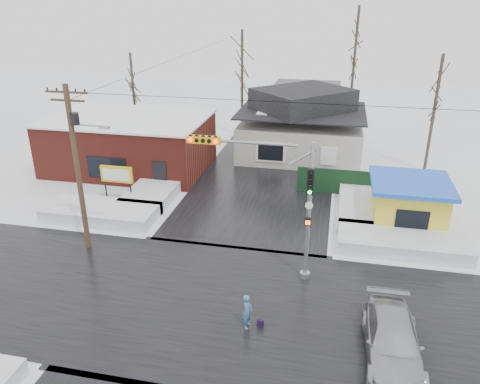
% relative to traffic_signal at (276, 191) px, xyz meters
% --- Properties ---
extents(ground, '(120.00, 120.00, 0.00)m').
position_rel_traffic_signal_xyz_m(ground, '(-2.43, -2.97, -4.54)').
color(ground, white).
rests_on(ground, ground).
extents(road_ns, '(10.00, 120.00, 0.02)m').
position_rel_traffic_signal_xyz_m(road_ns, '(-2.43, -2.97, -4.53)').
color(road_ns, black).
rests_on(road_ns, ground).
extents(road_ew, '(120.00, 10.00, 0.02)m').
position_rel_traffic_signal_xyz_m(road_ew, '(-2.43, -2.97, -4.53)').
color(road_ew, black).
rests_on(road_ew, ground).
extents(snowbank_nw, '(7.00, 3.00, 0.80)m').
position_rel_traffic_signal_xyz_m(snowbank_nw, '(-11.43, 4.03, -4.14)').
color(snowbank_nw, white).
rests_on(snowbank_nw, ground).
extents(snowbank_ne, '(7.00, 3.00, 0.80)m').
position_rel_traffic_signal_xyz_m(snowbank_ne, '(6.57, 4.03, -4.14)').
color(snowbank_ne, white).
rests_on(snowbank_ne, ground).
extents(snowbank_nside_w, '(3.00, 8.00, 0.80)m').
position_rel_traffic_signal_xyz_m(snowbank_nside_w, '(-9.43, 9.03, -4.14)').
color(snowbank_nside_w, white).
rests_on(snowbank_nside_w, ground).
extents(snowbank_nside_e, '(3.00, 8.00, 0.80)m').
position_rel_traffic_signal_xyz_m(snowbank_nside_e, '(4.57, 9.03, -4.14)').
color(snowbank_nside_e, white).
rests_on(snowbank_nside_e, ground).
extents(traffic_signal, '(6.05, 0.68, 7.00)m').
position_rel_traffic_signal_xyz_m(traffic_signal, '(0.00, 0.00, 0.00)').
color(traffic_signal, gray).
rests_on(traffic_signal, ground).
extents(utility_pole, '(3.15, 0.44, 9.00)m').
position_rel_traffic_signal_xyz_m(utility_pole, '(-10.36, 0.53, 0.57)').
color(utility_pole, '#382619').
rests_on(utility_pole, ground).
extents(brick_building, '(12.20, 8.20, 4.12)m').
position_rel_traffic_signal_xyz_m(brick_building, '(-13.43, 13.03, -2.46)').
color(brick_building, maroon).
rests_on(brick_building, ground).
extents(marquee_sign, '(2.20, 0.21, 2.55)m').
position_rel_traffic_signal_xyz_m(marquee_sign, '(-11.43, 6.53, -2.62)').
color(marquee_sign, black).
rests_on(marquee_sign, ground).
extents(house, '(10.40, 8.40, 5.76)m').
position_rel_traffic_signal_xyz_m(house, '(-0.43, 19.03, -1.92)').
color(house, '#BDB7AB').
rests_on(house, ground).
extents(kiosk, '(4.60, 4.60, 2.88)m').
position_rel_traffic_signal_xyz_m(kiosk, '(7.07, 7.03, -3.08)').
color(kiosk, yellow).
rests_on(kiosk, ground).
extents(fence, '(8.00, 0.12, 1.80)m').
position_rel_traffic_signal_xyz_m(fence, '(4.07, 11.03, -3.64)').
color(fence, black).
rests_on(fence, ground).
extents(tree_far_left, '(3.00, 3.00, 10.00)m').
position_rel_traffic_signal_xyz_m(tree_far_left, '(-6.43, 23.03, 3.41)').
color(tree_far_left, '#332821').
rests_on(tree_far_left, ground).
extents(tree_far_mid, '(3.00, 3.00, 12.00)m').
position_rel_traffic_signal_xyz_m(tree_far_mid, '(3.57, 25.03, 5.00)').
color(tree_far_mid, '#332821').
rests_on(tree_far_mid, ground).
extents(tree_far_right, '(3.00, 3.00, 9.00)m').
position_rel_traffic_signal_xyz_m(tree_far_right, '(9.57, 17.03, 2.62)').
color(tree_far_right, '#332821').
rests_on(tree_far_right, ground).
extents(tree_far_west, '(3.00, 3.00, 8.00)m').
position_rel_traffic_signal_xyz_m(tree_far_west, '(-16.43, 21.03, 1.82)').
color(tree_far_west, '#332821').
rests_on(tree_far_west, ground).
extents(pedestrian, '(0.43, 0.60, 1.57)m').
position_rel_traffic_signal_xyz_m(pedestrian, '(-0.50, -4.22, -3.75)').
color(pedestrian, '#38689F').
rests_on(pedestrian, ground).
extents(car, '(2.22, 5.19, 1.49)m').
position_rel_traffic_signal_xyz_m(car, '(5.29, -4.79, -3.79)').
color(car, '#A6A7AD').
rests_on(car, ground).
extents(shopping_bag, '(0.29, 0.14, 0.35)m').
position_rel_traffic_signal_xyz_m(shopping_bag, '(0.04, -4.12, -4.36)').
color(shopping_bag, black).
rests_on(shopping_bag, ground).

